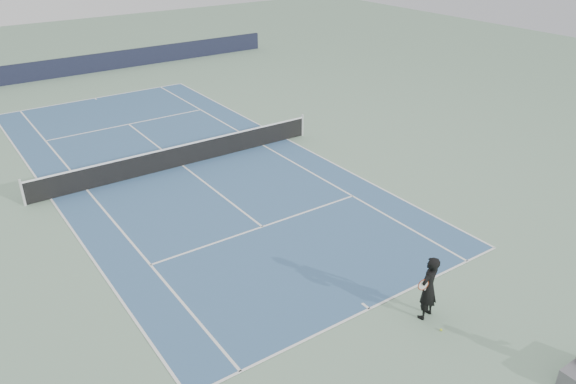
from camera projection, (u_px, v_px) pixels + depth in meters
ground at (183, 166)px, 24.17m from camera, size 80.00×80.00×0.00m
court_surface at (183, 166)px, 24.17m from camera, size 10.97×23.77×0.01m
tennis_net at (182, 155)px, 23.95m from camera, size 12.90×0.10×1.07m
windscreen_far at (65, 67)px, 37.02m from camera, size 30.00×0.25×1.20m
tennis_player at (428, 288)px, 14.78m from camera, size 0.85×0.65×1.87m
tennis_ball at (441, 330)px, 14.65m from camera, size 0.07×0.07×0.07m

